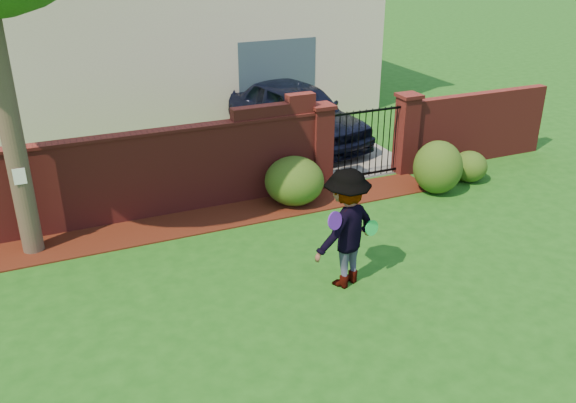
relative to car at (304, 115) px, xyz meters
name	(u,v)px	position (x,y,z in m)	size (l,w,h in m)	color
ground	(296,303)	(-3.29, -6.78, -0.82)	(80.00, 80.00, 0.01)	#1B5214
mulch_bed	(180,225)	(-4.24, -3.44, -0.80)	(11.10, 1.08, 0.03)	#3A130A
brick_wall	(114,178)	(-5.30, -2.78, 0.11)	(8.70, 0.31, 2.16)	maroon
brick_wall_return	(475,127)	(3.31, -2.78, 0.04)	(4.00, 0.25, 1.70)	maroon
pillar_left	(321,146)	(-0.89, -2.78, 0.14)	(0.50, 0.50, 1.88)	maroon
pillar_right	(406,133)	(1.31, -2.78, 0.14)	(0.50, 0.50, 1.88)	maroon
iron_gate	(365,144)	(0.21, -2.78, 0.04)	(1.78, 0.03, 1.60)	black
driveway	(292,131)	(0.21, 1.22, -0.81)	(3.20, 8.00, 0.01)	slate
house	(163,5)	(-2.29, 5.21, 2.35)	(12.40, 6.40, 6.30)	beige
car	(304,115)	(0.00, 0.00, 0.00)	(1.92, 4.77, 1.63)	black
paper_notice	(20,176)	(-6.89, -3.57, 0.69)	(0.20, 0.01, 0.28)	white
shrub_left	(294,181)	(-1.79, -3.37, -0.31)	(1.23, 1.23, 1.01)	#224715
shrub_middle	(438,167)	(1.28, -4.07, -0.23)	(1.05, 1.05, 1.16)	#224715
shrub_right	(469,166)	(2.35, -3.84, -0.46)	(0.79, 0.79, 0.70)	#224715
man	(348,229)	(-2.33, -6.59, 0.17)	(1.27, 0.73, 1.96)	gray
frisbee_purple	(335,221)	(-2.70, -6.84, 0.51)	(0.28, 0.28, 0.03)	#5C1BAB
frisbee_green	(372,228)	(-1.96, -6.69, 0.17)	(0.25, 0.25, 0.02)	#1BCD4F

